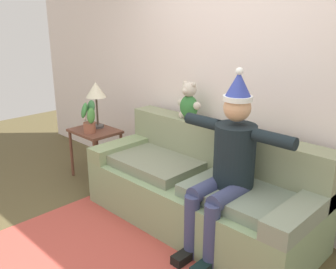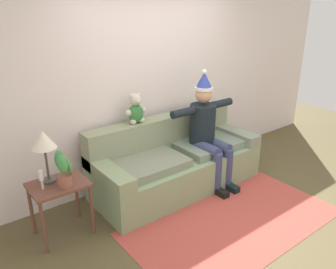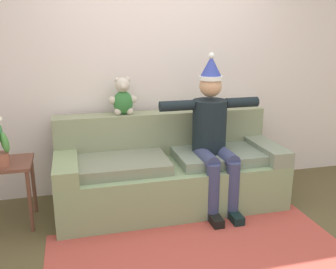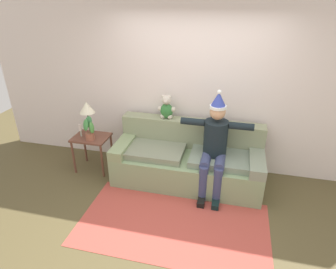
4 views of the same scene
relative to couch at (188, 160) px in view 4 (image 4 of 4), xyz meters
name	(u,v)px [view 4 (image 4 of 4)]	position (x,y,z in m)	size (l,w,h in m)	color
ground_plane	(174,222)	(0.00, -1.03, -0.35)	(10.00, 10.00, 0.00)	brown
back_wall	(196,88)	(0.00, 0.52, 1.00)	(7.00, 0.10, 2.70)	silver
couch	(188,160)	(0.00, 0.00, 0.00)	(2.24, 0.90, 0.90)	gray
person_seated	(215,143)	(0.40, -0.17, 0.43)	(1.02, 0.77, 1.53)	black
teddy_bear	(167,108)	(-0.41, 0.27, 0.73)	(0.29, 0.17, 0.38)	#327537
side_table	(92,142)	(-1.58, -0.08, 0.16)	(0.56, 0.44, 0.60)	brown
table_lamp	(87,109)	(-1.64, 0.01, 0.69)	(0.24, 0.24, 0.56)	#4A4A4A
potted_plant	(89,130)	(-1.54, -0.18, 0.43)	(0.19, 0.23, 0.38)	#985640
candle_tall	(80,129)	(-1.74, -0.10, 0.39)	(0.04, 0.04, 0.20)	beige
area_rug	(173,224)	(0.00, -1.06, -0.34)	(2.42, 1.32, 0.01)	#B8483D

